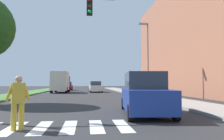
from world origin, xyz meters
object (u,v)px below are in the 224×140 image
street_lamp_right (147,52)px  suv_crossing (144,94)px  pedestrian_performer (18,100)px  sedan_distant (68,86)px  sedan_midblock (95,87)px  truck_box_delivery (61,82)px

street_lamp_right → suv_crossing: 11.84m
street_lamp_right → pedestrian_performer: bearing=-121.4°
pedestrian_performer → suv_crossing: suv_crossing is taller
pedestrian_performer → sedan_distant: (-1.60, 35.73, -0.14)m
street_lamp_right → suv_crossing: bearing=-107.6°
street_lamp_right → pedestrian_performer: street_lamp_right is taller
street_lamp_right → suv_crossing: (-3.41, -10.73, -3.66)m
suv_crossing → sedan_midblock: suv_crossing is taller
suv_crossing → sedan_midblock: bearing=93.1°
sedan_midblock → sedan_distant: size_ratio=1.09×
sedan_midblock → truck_box_delivery: (-5.31, -0.96, 0.83)m
suv_crossing → sedan_midblock: size_ratio=1.05×
sedan_distant → truck_box_delivery: bearing=-90.6°
street_lamp_right → sedan_midblock: (-4.68, 12.70, -3.79)m
pedestrian_performer → suv_crossing: (4.87, 2.82, -0.00)m
pedestrian_performer → truck_box_delivery: size_ratio=0.27×
pedestrian_performer → suv_crossing: size_ratio=0.35×
street_lamp_right → sedan_midblock: size_ratio=1.65×
sedan_midblock → sedan_distant: (-5.20, 9.47, -0.01)m
sedan_distant → truck_box_delivery: truck_box_delivery is taller
sedan_midblock → suv_crossing: bearing=-86.9°
street_lamp_right → sedan_midblock: street_lamp_right is taller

